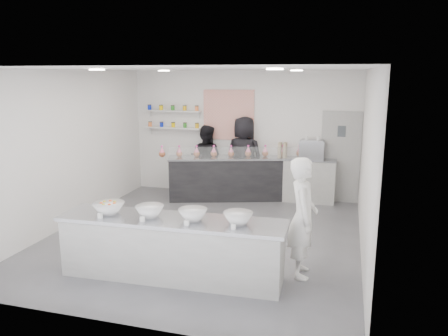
% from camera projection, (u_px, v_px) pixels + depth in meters
% --- Properties ---
extents(floor, '(6.00, 6.00, 0.00)m').
position_uv_depth(floor, '(204.00, 236.00, 8.00)').
color(floor, '#515156').
rests_on(floor, ground).
extents(ceiling, '(6.00, 6.00, 0.00)m').
position_uv_depth(ceiling, '(202.00, 69.00, 7.37)').
color(ceiling, white).
rests_on(ceiling, floor).
extents(back_wall, '(5.50, 0.00, 5.50)m').
position_uv_depth(back_wall, '(243.00, 134.00, 10.51)').
color(back_wall, white).
rests_on(back_wall, floor).
extents(left_wall, '(0.00, 6.00, 6.00)m').
position_uv_depth(left_wall, '(68.00, 149.00, 8.42)').
color(left_wall, white).
rests_on(left_wall, floor).
extents(right_wall, '(0.00, 6.00, 6.00)m').
position_uv_depth(right_wall, '(367.00, 165.00, 6.95)').
color(right_wall, white).
rests_on(right_wall, floor).
extents(back_door, '(0.88, 0.04, 2.10)m').
position_uv_depth(back_door, '(340.00, 157.00, 9.96)').
color(back_door, '#999A97').
rests_on(back_door, floor).
extents(pattern_panel, '(1.25, 0.03, 1.20)m').
position_uv_depth(pattern_panel, '(229.00, 115.00, 10.48)').
color(pattern_panel, '#E85642').
rests_on(pattern_panel, back_wall).
extents(jar_shelf_lower, '(1.45, 0.22, 0.04)m').
position_uv_depth(jar_shelf_lower, '(174.00, 128.00, 10.86)').
color(jar_shelf_lower, silver).
rests_on(jar_shelf_lower, back_wall).
extents(jar_shelf_upper, '(1.45, 0.22, 0.04)m').
position_uv_depth(jar_shelf_upper, '(173.00, 111.00, 10.77)').
color(jar_shelf_upper, silver).
rests_on(jar_shelf_upper, back_wall).
extents(preserve_jars, '(1.45, 0.10, 0.56)m').
position_uv_depth(preserve_jars, '(173.00, 117.00, 10.78)').
color(preserve_jars, '#FE823E').
rests_on(preserve_jars, jar_shelf_lower).
extents(downlight_0, '(0.24, 0.24, 0.02)m').
position_uv_depth(downlight_0, '(97.00, 70.00, 6.81)').
color(downlight_0, white).
rests_on(downlight_0, ceiling).
extents(downlight_1, '(0.24, 0.24, 0.02)m').
position_uv_depth(downlight_1, '(275.00, 69.00, 6.06)').
color(downlight_1, white).
rests_on(downlight_1, ceiling).
extents(downlight_2, '(0.24, 0.24, 0.02)m').
position_uv_depth(downlight_2, '(164.00, 71.00, 9.25)').
color(downlight_2, white).
rests_on(downlight_2, ceiling).
extents(downlight_3, '(0.24, 0.24, 0.02)m').
position_uv_depth(downlight_3, '(297.00, 70.00, 8.50)').
color(downlight_3, white).
rests_on(downlight_3, ceiling).
extents(prep_counter, '(3.32, 0.88, 0.90)m').
position_uv_depth(prep_counter, '(172.00, 248.00, 6.31)').
color(prep_counter, '#9E9F9A').
rests_on(prep_counter, floor).
extents(back_bar, '(3.34, 1.58, 1.03)m').
position_uv_depth(back_bar, '(239.00, 178.00, 10.27)').
color(back_bar, black).
rests_on(back_bar, floor).
extents(sneeze_guard, '(3.11, 1.00, 0.28)m').
position_uv_depth(sneeze_guard, '(240.00, 153.00, 9.85)').
color(sneeze_guard, white).
rests_on(sneeze_guard, back_bar).
extents(espresso_ledge, '(1.37, 0.44, 1.02)m').
position_uv_depth(espresso_ledge, '(305.00, 180.00, 10.10)').
color(espresso_ledge, '#9E9F9A').
rests_on(espresso_ledge, floor).
extents(espresso_machine, '(0.55, 0.38, 0.42)m').
position_uv_depth(espresso_machine, '(312.00, 150.00, 9.91)').
color(espresso_machine, '#93969E').
rests_on(espresso_machine, espresso_ledge).
extents(cup_stacks, '(0.24, 0.24, 0.35)m').
position_uv_depth(cup_stacks, '(282.00, 150.00, 10.10)').
color(cup_stacks, tan).
rests_on(cup_stacks, espresso_ledge).
extents(prep_bowls, '(2.38, 0.61, 0.16)m').
position_uv_depth(prep_bowls, '(171.00, 213.00, 6.20)').
color(prep_bowls, white).
rests_on(prep_bowls, prep_counter).
extents(label_cards, '(2.01, 0.04, 0.07)m').
position_uv_depth(label_cards, '(154.00, 228.00, 5.72)').
color(label_cards, white).
rests_on(label_cards, prep_counter).
extents(cookie_bags, '(3.62, 1.28, 0.27)m').
position_uv_depth(cookie_bags, '(240.00, 151.00, 10.14)').
color(cookie_bags, pink).
rests_on(cookie_bags, back_bar).
extents(woman_prep, '(0.52, 0.70, 1.77)m').
position_uv_depth(woman_prep, '(303.00, 217.00, 6.30)').
color(woman_prep, white).
rests_on(woman_prep, floor).
extents(staff_left, '(0.90, 0.74, 1.71)m').
position_uv_depth(staff_left, '(206.00, 160.00, 10.68)').
color(staff_left, black).
rests_on(staff_left, floor).
extents(staff_right, '(1.04, 0.76, 1.94)m').
position_uv_depth(staff_right, '(244.00, 157.00, 10.40)').
color(staff_right, black).
rests_on(staff_right, floor).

